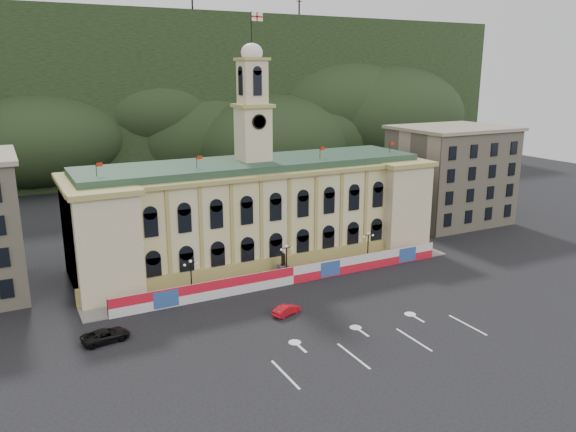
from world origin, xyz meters
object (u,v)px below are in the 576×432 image
lamp_center (286,259)px  black_suv (106,335)px  statue (283,269)px  red_sedan (286,310)px

lamp_center → black_suv: 27.54m
lamp_center → black_suv: (-26.31, -7.78, -2.35)m
lamp_center → statue: bearing=90.0°
lamp_center → black_suv: size_ratio=0.94×
statue → black_suv: bearing=-161.5°
lamp_center → black_suv: bearing=-163.5°
statue → lamp_center: (0.00, -1.00, 1.89)m
statue → red_sedan: statue is taller
statue → red_sedan: bearing=-115.2°
red_sedan → lamp_center: bearing=-45.8°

